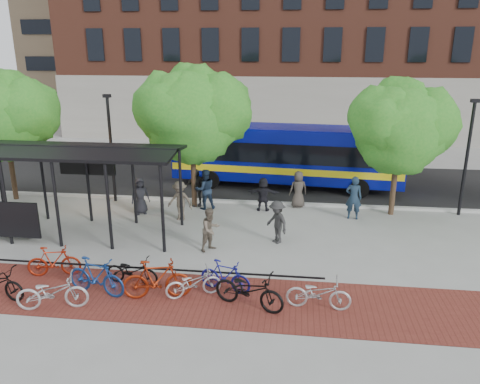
# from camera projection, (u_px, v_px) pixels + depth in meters

# --- Properties ---
(ground) EXTENTS (160.00, 160.00, 0.00)m
(ground) POSITION_uv_depth(u_px,v_px,m) (251.00, 236.00, 18.59)
(ground) COLOR #9E9E99
(ground) RESTS_ON ground
(asphalt_street) EXTENTS (160.00, 8.00, 0.01)m
(asphalt_street) POSITION_uv_depth(u_px,v_px,m) (265.00, 181.00, 26.17)
(asphalt_street) COLOR black
(asphalt_street) RESTS_ON ground
(curb) EXTENTS (160.00, 0.25, 0.12)m
(curb) POSITION_uv_depth(u_px,v_px,m) (259.00, 203.00, 22.36)
(curb) COLOR #B7B7B2
(curb) RESTS_ON ground
(brick_strip) EXTENTS (24.00, 3.00, 0.01)m
(brick_strip) POSITION_uv_depth(u_px,v_px,m) (168.00, 297.00, 14.09)
(brick_strip) COLOR maroon
(brick_strip) RESTS_ON ground
(bike_rack_rail) EXTENTS (12.00, 0.05, 0.95)m
(bike_rack_rail) POSITION_uv_depth(u_px,v_px,m) (136.00, 280.00, 15.10)
(bike_rack_rail) COLOR black
(bike_rack_rail) RESTS_ON ground
(building_brick) EXTENTS (55.00, 14.00, 20.00)m
(building_brick) POSITION_uv_depth(u_px,v_px,m) (402.00, 11.00, 39.05)
(building_brick) COLOR brown
(building_brick) RESTS_ON ground
(bus_shelter) EXTENTS (10.60, 3.07, 3.60)m
(bus_shelter) POSITION_uv_depth(u_px,v_px,m) (42.00, 160.00, 18.20)
(bus_shelter) COLOR black
(bus_shelter) RESTS_ON ground
(tree_a) EXTENTS (4.90, 4.00, 6.18)m
(tree_a) POSITION_uv_depth(u_px,v_px,m) (6.00, 113.00, 21.89)
(tree_a) COLOR #382619
(tree_a) RESTS_ON ground
(tree_b) EXTENTS (5.15, 4.20, 6.47)m
(tree_b) POSITION_uv_depth(u_px,v_px,m) (194.00, 111.00, 20.77)
(tree_b) COLOR #382619
(tree_b) RESTS_ON ground
(tree_c) EXTENTS (4.66, 3.80, 5.92)m
(tree_c) POSITION_uv_depth(u_px,v_px,m) (402.00, 124.00, 19.84)
(tree_c) COLOR #382619
(tree_c) RESTS_ON ground
(lamp_post_left) EXTENTS (0.35, 0.20, 5.12)m
(lamp_post_left) POSITION_uv_depth(u_px,v_px,m) (111.00, 145.00, 22.00)
(lamp_post_left) COLOR black
(lamp_post_left) RESTS_ON ground
(lamp_post_right) EXTENTS (0.35, 0.20, 5.12)m
(lamp_post_right) POSITION_uv_depth(u_px,v_px,m) (467.00, 155.00, 20.13)
(lamp_post_right) COLOR black
(lamp_post_right) RESTS_ON ground
(bus) EXTENTS (12.11, 3.64, 3.22)m
(bus) POSITION_uv_depth(u_px,v_px,m) (286.00, 152.00, 24.68)
(bus) COLOR #071092
(bus) RESTS_ON ground
(bike_1) EXTENTS (1.78, 0.86, 1.03)m
(bike_1) POSITION_uv_depth(u_px,v_px,m) (54.00, 261.00, 15.25)
(bike_1) COLOR maroon
(bike_1) RESTS_ON ground
(bike_2) EXTENTS (2.12, 1.17, 1.06)m
(bike_2) POSITION_uv_depth(u_px,v_px,m) (52.00, 292.00, 13.32)
(bike_2) COLOR #AFAFB1
(bike_2) RESTS_ON ground
(bike_3) EXTENTS (2.06, 1.02, 1.19)m
(bike_3) POSITION_uv_depth(u_px,v_px,m) (96.00, 276.00, 14.08)
(bike_3) COLOR navy
(bike_3) RESTS_ON ground
(bike_4) EXTENTS (1.81, 0.83, 0.92)m
(bike_4) POSITION_uv_depth(u_px,v_px,m) (132.00, 271.00, 14.73)
(bike_4) COLOR black
(bike_4) RESTS_ON ground
(bike_5) EXTENTS (2.14, 1.00, 1.24)m
(bike_5) POSITION_uv_depth(u_px,v_px,m) (157.00, 279.00, 13.85)
(bike_5) COLOR maroon
(bike_5) RESTS_ON ground
(bike_6) EXTENTS (1.80, 1.26, 0.90)m
(bike_6) POSITION_uv_depth(u_px,v_px,m) (193.00, 283.00, 14.01)
(bike_6) COLOR #B2B2B5
(bike_6) RESTS_ON ground
(bike_7) EXTENTS (1.74, 0.93, 1.01)m
(bike_7) POSITION_uv_depth(u_px,v_px,m) (225.00, 276.00, 14.30)
(bike_7) COLOR navy
(bike_7) RESTS_ON ground
(bike_8) EXTENTS (2.28, 1.42, 1.13)m
(bike_8) POSITION_uv_depth(u_px,v_px,m) (249.00, 290.00, 13.37)
(bike_8) COLOR black
(bike_8) RESTS_ON ground
(bike_10) EXTENTS (1.89, 0.74, 0.98)m
(bike_10) POSITION_uv_depth(u_px,v_px,m) (319.00, 293.00, 13.34)
(bike_10) COLOR #ACACAF
(bike_10) RESTS_ON ground
(pedestrian_0) EXTENTS (0.98, 0.87, 1.68)m
(pedestrian_0) POSITION_uv_depth(u_px,v_px,m) (140.00, 196.00, 20.85)
(pedestrian_0) COLOR black
(pedestrian_0) RESTS_ON ground
(pedestrian_2) EXTENTS (1.12, 1.01, 1.88)m
(pedestrian_2) POSITION_uv_depth(u_px,v_px,m) (205.00, 189.00, 21.46)
(pedestrian_2) COLOR #1A283C
(pedestrian_2) RESTS_ON ground
(pedestrian_3) EXTENTS (1.22, 0.84, 1.74)m
(pedestrian_3) POSITION_uv_depth(u_px,v_px,m) (180.00, 201.00, 20.07)
(pedestrian_3) COLOR #50473B
(pedestrian_3) RESTS_ON ground
(pedestrian_4) EXTENTS (1.06, 0.46, 1.79)m
(pedestrian_4) POSITION_uv_depth(u_px,v_px,m) (196.00, 188.00, 21.86)
(pedestrian_4) COLOR #2A2A2A
(pedestrian_4) RESTS_ON ground
(pedestrian_5) EXTENTS (1.45, 0.46, 1.56)m
(pedestrian_5) POSITION_uv_depth(u_px,v_px,m) (263.00, 194.00, 21.26)
(pedestrian_5) COLOR black
(pedestrian_5) RESTS_ON ground
(pedestrian_6) EXTENTS (0.95, 0.75, 1.71)m
(pedestrian_6) POSITION_uv_depth(u_px,v_px,m) (298.00, 189.00, 21.72)
(pedestrian_6) COLOR #3C3630
(pedestrian_6) RESTS_ON ground
(pedestrian_7) EXTENTS (0.74, 0.52, 1.91)m
(pedestrian_7) POSITION_uv_depth(u_px,v_px,m) (354.00, 198.00, 20.20)
(pedestrian_7) COLOR #1A2C3E
(pedestrian_7) RESTS_ON ground
(pedestrian_8) EXTENTS (0.98, 1.01, 1.63)m
(pedestrian_8) POSITION_uv_depth(u_px,v_px,m) (211.00, 229.00, 17.08)
(pedestrian_8) COLOR brown
(pedestrian_8) RESTS_ON ground
(pedestrian_9) EXTENTS (1.18, 1.23, 1.68)m
(pedestrian_9) POSITION_uv_depth(u_px,v_px,m) (277.00, 222.00, 17.75)
(pedestrian_9) COLOR #2A2A2A
(pedestrian_9) RESTS_ON ground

